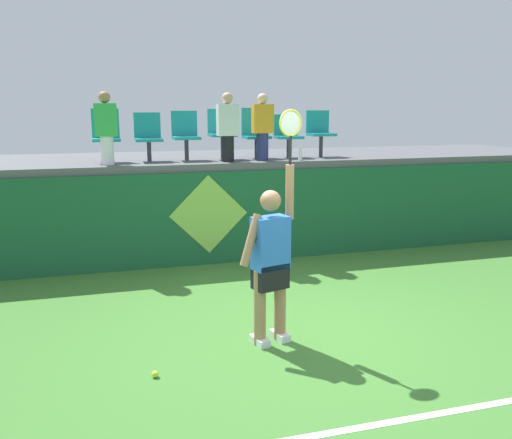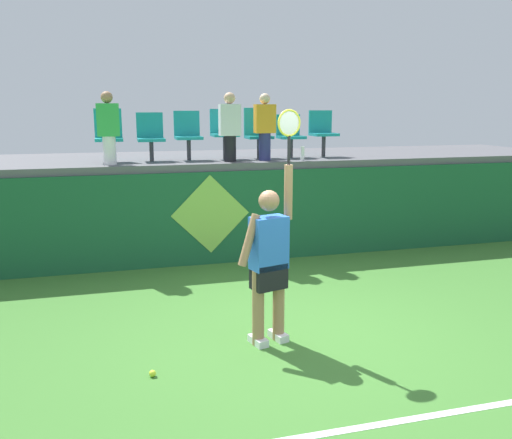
# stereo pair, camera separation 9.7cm
# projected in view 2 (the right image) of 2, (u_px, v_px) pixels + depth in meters

# --- Properties ---
(ground_plane) EXTENTS (40.00, 40.00, 0.00)m
(ground_plane) POSITION_uv_depth(u_px,v_px,m) (297.00, 338.00, 5.98)
(ground_plane) COLOR #3D752D
(court_back_wall) EXTENTS (13.54, 0.20, 1.51)m
(court_back_wall) POSITION_uv_depth(u_px,v_px,m) (232.00, 216.00, 8.85)
(court_back_wall) COLOR #195633
(court_back_wall) RESTS_ON ground_plane
(spectator_platform) EXTENTS (13.54, 2.75, 0.12)m
(spectator_platform) POSITION_uv_depth(u_px,v_px,m) (216.00, 159.00, 9.93)
(spectator_platform) COLOR #56565B
(spectator_platform) RESTS_ON court_back_wall
(court_baseline_stripe) EXTENTS (12.19, 0.08, 0.01)m
(court_baseline_stripe) POSITION_uv_depth(u_px,v_px,m) (369.00, 426.00, 4.33)
(court_baseline_stripe) COLOR white
(court_baseline_stripe) RESTS_ON ground_plane
(tennis_player) EXTENTS (0.74, 0.35, 2.50)m
(tennis_player) POSITION_uv_depth(u_px,v_px,m) (269.00, 259.00, 5.71)
(tennis_player) COLOR white
(tennis_player) RESTS_ON ground_plane
(tennis_ball) EXTENTS (0.07, 0.07, 0.07)m
(tennis_ball) POSITION_uv_depth(u_px,v_px,m) (153.00, 373.00, 5.13)
(tennis_ball) COLOR #D1E533
(tennis_ball) RESTS_ON ground_plane
(water_bottle) EXTENTS (0.07, 0.07, 0.24)m
(water_bottle) POSITION_uv_depth(u_px,v_px,m) (302.00, 153.00, 9.07)
(water_bottle) COLOR white
(water_bottle) RESTS_ON spectator_platform
(stadium_chair_0) EXTENTS (0.44, 0.42, 0.86)m
(stadium_chair_0) POSITION_uv_depth(u_px,v_px,m) (109.00, 133.00, 8.79)
(stadium_chair_0) COLOR #38383D
(stadium_chair_0) RESTS_ON spectator_platform
(stadium_chair_1) EXTENTS (0.44, 0.42, 0.80)m
(stadium_chair_1) POSITION_uv_depth(u_px,v_px,m) (151.00, 135.00, 8.96)
(stadium_chair_1) COLOR #38383D
(stadium_chair_1) RESTS_ON spectator_platform
(stadium_chair_2) EXTENTS (0.44, 0.42, 0.82)m
(stadium_chair_2) POSITION_uv_depth(u_px,v_px,m) (188.00, 133.00, 9.12)
(stadium_chair_2) COLOR #38383D
(stadium_chair_2) RESTS_ON spectator_platform
(stadium_chair_3) EXTENTS (0.44, 0.42, 0.85)m
(stadium_chair_3) POSITION_uv_depth(u_px,v_px,m) (224.00, 131.00, 9.27)
(stadium_chair_3) COLOR #38383D
(stadium_chair_3) RESTS_ON spectator_platform
(stadium_chair_4) EXTENTS (0.44, 0.42, 0.87)m
(stadium_chair_4) POSITION_uv_depth(u_px,v_px,m) (258.00, 131.00, 9.44)
(stadium_chair_4) COLOR #38383D
(stadium_chair_4) RESTS_ON spectator_platform
(stadium_chair_5) EXTENTS (0.44, 0.42, 0.76)m
(stadium_chair_5) POSITION_uv_depth(u_px,v_px,m) (290.00, 134.00, 9.59)
(stadium_chair_5) COLOR #38383D
(stadium_chair_5) RESTS_ON spectator_platform
(stadium_chair_6) EXTENTS (0.44, 0.42, 0.83)m
(stadium_chair_6) POSITION_uv_depth(u_px,v_px,m) (322.00, 131.00, 9.74)
(stadium_chair_6) COLOR #38383D
(stadium_chair_6) RESTS_ON spectator_platform
(spectator_0) EXTENTS (0.34, 0.20, 1.12)m
(spectator_0) POSITION_uv_depth(u_px,v_px,m) (230.00, 126.00, 8.81)
(spectator_0) COLOR black
(spectator_0) RESTS_ON spectator_platform
(spectator_1) EXTENTS (0.34, 0.20, 1.11)m
(spectator_1) POSITION_uv_depth(u_px,v_px,m) (265.00, 126.00, 9.00)
(spectator_1) COLOR navy
(spectator_1) RESTS_ON spectator_platform
(spectator_2) EXTENTS (0.34, 0.20, 1.12)m
(spectator_2) POSITION_uv_depth(u_px,v_px,m) (108.00, 127.00, 8.34)
(spectator_2) COLOR white
(spectator_2) RESTS_ON spectator_platform
(wall_signage_mount) EXTENTS (1.27, 0.01, 1.47)m
(wall_signage_mount) POSITION_uv_depth(u_px,v_px,m) (211.00, 264.00, 8.80)
(wall_signage_mount) COLOR #195633
(wall_signage_mount) RESTS_ON ground_plane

